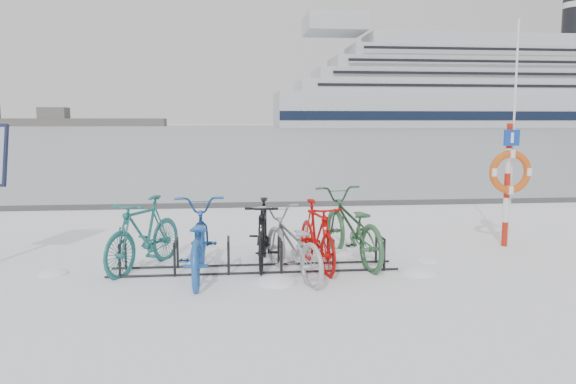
{
  "coord_description": "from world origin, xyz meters",
  "views": [
    {
      "loc": [
        -0.32,
        -7.68,
        2.07
      ],
      "look_at": [
        0.54,
        0.6,
        1.02
      ],
      "focal_mm": 35.0,
      "sensor_mm": 36.0,
      "label": 1
    }
  ],
  "objects": [
    {
      "name": "ground",
      "position": [
        0.0,
        0.0,
        0.0
      ],
      "size": [
        900.0,
        900.0,
        0.0
      ],
      "primitive_type": "plane",
      "color": "white",
      "rests_on": "ground"
    },
    {
      "name": "ice_sheet",
      "position": [
        0.0,
        155.0,
        0.01
      ],
      "size": [
        400.0,
        298.0,
        0.02
      ],
      "primitive_type": "cube",
      "color": "#9DA9B2",
      "rests_on": "ground"
    },
    {
      "name": "quay_edge",
      "position": [
        0.0,
        5.9,
        0.05
      ],
      "size": [
        400.0,
        0.25,
        0.1
      ],
      "primitive_type": "cube",
      "color": "#3F3F42",
      "rests_on": "ground"
    },
    {
      "name": "bike_rack",
      "position": [
        0.0,
        0.0,
        0.18
      ],
      "size": [
        4.0,
        0.48,
        0.46
      ],
      "color": "black",
      "rests_on": "ground"
    },
    {
      "name": "lifebuoy_station",
      "position": [
        4.23,
        1.04,
        1.25
      ],
      "size": [
        0.71,
        0.22,
        3.71
      ],
      "color": "#A91C0D",
      "rests_on": "ground"
    },
    {
      "name": "cruise_ferry",
      "position": [
        84.92,
        186.9,
        12.53
      ],
      "size": [
        140.05,
        26.41,
        46.02
      ],
      "color": "silver",
      "rests_on": "ground"
    },
    {
      "name": "bike_0",
      "position": [
        -1.55,
        0.27,
        0.53
      ],
      "size": [
        1.24,
        1.78,
        1.05
      ],
      "primitive_type": "imported",
      "rotation": [
        0.0,
        0.0,
        -0.48
      ],
      "color": "#1D6361",
      "rests_on": "ground"
    },
    {
      "name": "bike_1",
      "position": [
        -0.77,
        -0.21,
        0.52
      ],
      "size": [
        0.7,
        2.0,
        1.05
      ],
      "primitive_type": "imported",
      "rotation": [
        0.0,
        0.0,
        3.14
      ],
      "color": "#1F55A6",
      "rests_on": "ground"
    },
    {
      "name": "bike_2",
      "position": [
        0.14,
        0.34,
        0.49
      ],
      "size": [
        0.64,
        1.68,
        0.99
      ],
      "primitive_type": "imported",
      "rotation": [
        0.0,
        0.0,
        -0.11
      ],
      "color": "black",
      "rests_on": "ground"
    },
    {
      "name": "bike_3",
      "position": [
        0.49,
        -0.33,
        0.47
      ],
      "size": [
        1.14,
        1.9,
        0.94
      ],
      "primitive_type": "imported",
      "rotation": [
        0.0,
        0.0,
        3.45
      ],
      "color": "#9B9EA2",
      "rests_on": "ground"
    },
    {
      "name": "bike_4",
      "position": [
        0.9,
        0.08,
        0.49
      ],
      "size": [
        0.69,
        1.69,
        0.99
      ],
      "primitive_type": "imported",
      "rotation": [
        0.0,
        0.0,
        0.14
      ],
      "color": "#B20805",
      "rests_on": "ground"
    },
    {
      "name": "bike_5",
      "position": [
        1.46,
        0.42,
        0.55
      ],
      "size": [
        1.1,
        2.2,
        1.1
      ],
      "primitive_type": "imported",
      "rotation": [
        0.0,
        0.0,
        3.33
      ],
      "color": "#2B5733",
      "rests_on": "ground"
    },
    {
      "name": "snow_drifts",
      "position": [
        0.57,
        0.04,
        0.0
      ],
      "size": [
        5.74,
        1.95,
        0.2
      ],
      "color": "white",
      "rests_on": "ground"
    }
  ]
}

